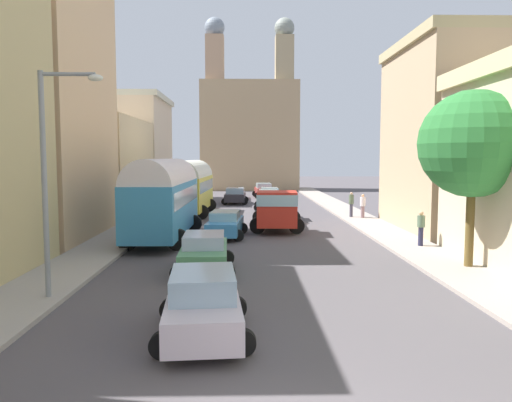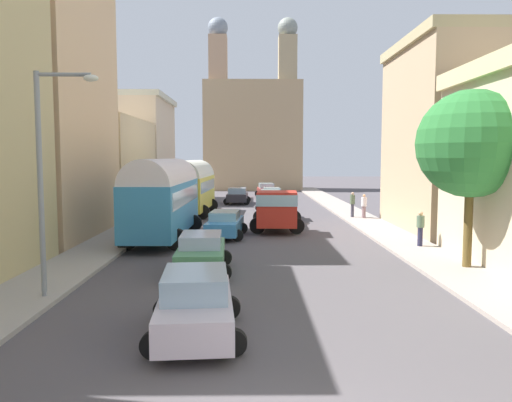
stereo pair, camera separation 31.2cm
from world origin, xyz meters
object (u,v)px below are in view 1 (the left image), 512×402
(parked_bus_0, at_px, (163,195))
(pedestrian_2, at_px, (421,227))
(cargo_truck_0, at_px, (277,209))
(pedestrian_1, at_px, (351,203))
(parked_bus_1, at_px, (190,185))
(car_7, at_px, (235,196))
(car_0, at_px, (282,208))
(car_5, at_px, (204,253))
(pedestrian_0, at_px, (363,205))
(car_3, at_px, (264,190))
(car_1, at_px, (268,200))
(car_2, at_px, (270,195))
(streetlamp_near, at_px, (52,166))
(car_4, at_px, (203,304))
(car_6, at_px, (225,224))

(parked_bus_0, relative_size, pedestrian_2, 5.08)
(cargo_truck_0, bearing_deg, parked_bus_0, -150.81)
(cargo_truck_0, relative_size, pedestrian_1, 3.70)
(parked_bus_1, relative_size, car_7, 2.15)
(pedestrian_1, bearing_deg, parked_bus_1, 167.53)
(car_0, height_order, pedestrian_2, pedestrian_2)
(cargo_truck_0, distance_m, car_5, 11.22)
(cargo_truck_0, relative_size, car_5, 1.69)
(parked_bus_1, distance_m, pedestrian_0, 12.54)
(car_3, height_order, car_5, car_3)
(car_5, height_order, pedestrian_2, pedestrian_2)
(parked_bus_1, height_order, cargo_truck_0, parked_bus_1)
(car_1, relative_size, car_3, 1.01)
(cargo_truck_0, relative_size, car_2, 1.71)
(pedestrian_1, distance_m, streetlamp_near, 23.72)
(car_5, bearing_deg, car_4, -85.59)
(car_7, xyz_separation_m, pedestrian_2, (9.14, -22.86, 0.26))
(parked_bus_0, distance_m, pedestrian_1, 14.56)
(parked_bus_1, bearing_deg, car_6, -73.80)
(car_7, bearing_deg, pedestrian_2, -68.21)
(pedestrian_2, bearing_deg, car_0, 117.24)
(car_7, distance_m, streetlamp_near, 31.65)
(parked_bus_1, xyz_separation_m, car_4, (3.04, -25.23, -1.44))
(car_1, height_order, pedestrian_0, pedestrian_0)
(car_4, distance_m, streetlamp_near, 6.44)
(car_7, bearing_deg, car_3, 68.60)
(car_1, height_order, pedestrian_2, pedestrian_2)
(car_1, xyz_separation_m, pedestrian_0, (6.17, -6.81, 0.20))
(car_4, relative_size, car_6, 0.96)
(car_6, bearing_deg, pedestrian_2, -21.15)
(car_5, height_order, car_6, car_5)
(parked_bus_0, relative_size, car_5, 2.19)
(car_1, xyz_separation_m, pedestrian_2, (6.36, -17.61, 0.21))
(pedestrian_1, bearing_deg, car_0, -176.48)
(parked_bus_1, height_order, pedestrian_2, parked_bus_1)
(car_3, bearing_deg, car_5, -95.74)
(car_3, bearing_deg, cargo_truck_0, -90.33)
(car_4, bearing_deg, pedestrian_2, 50.84)
(car_0, xyz_separation_m, car_5, (-4.06, -15.77, -0.04))
(parked_bus_0, xyz_separation_m, pedestrian_0, (12.24, 8.21, -1.33))
(pedestrian_0, distance_m, pedestrian_1, 0.87)
(pedestrian_0, relative_size, streetlamp_near, 0.26)
(pedestrian_0, bearing_deg, car_4, -112.24)
(car_5, bearing_deg, car_6, 86.84)
(parked_bus_1, distance_m, car_0, 7.31)
(car_1, distance_m, car_5, 22.58)
(car_2, distance_m, car_4, 35.18)
(parked_bus_1, xyz_separation_m, car_6, (2.99, -10.28, -1.51))
(car_6, distance_m, pedestrian_1, 11.47)
(car_5, distance_m, car_7, 27.58)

